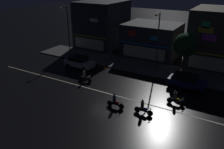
{
  "coord_description": "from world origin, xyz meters",
  "views": [
    {
      "loc": [
        12.99,
        -20.01,
        12.26
      ],
      "look_at": [
        0.28,
        2.01,
        1.44
      ],
      "focal_mm": 37.63,
      "sensor_mm": 36.0,
      "label": 1
    }
  ],
  "objects_px": {
    "motorcycle_opposite_lane": "(143,108)",
    "motorcycle_trailing_far": "(85,77)",
    "traffic_cone": "(105,67)",
    "parked_car_trailing": "(187,81)",
    "streetlamp_mid": "(158,37)",
    "motorcycle_lead": "(115,102)",
    "parked_car_near_kerb": "(79,62)",
    "streetlamp_west": "(67,26)",
    "pedestrian_on_sidewalk": "(111,52)",
    "motorcycle_following": "(176,99)"
  },
  "relations": [
    {
      "from": "streetlamp_west",
      "to": "motorcycle_opposite_lane",
      "type": "distance_m",
      "value": 21.66
    },
    {
      "from": "streetlamp_west",
      "to": "motorcycle_lead",
      "type": "distance_m",
      "value": 19.44
    },
    {
      "from": "pedestrian_on_sidewalk",
      "to": "motorcycle_following",
      "type": "height_order",
      "value": "pedestrian_on_sidewalk"
    },
    {
      "from": "motorcycle_trailing_far",
      "to": "traffic_cone",
      "type": "height_order",
      "value": "motorcycle_trailing_far"
    },
    {
      "from": "motorcycle_opposite_lane",
      "to": "motorcycle_trailing_far",
      "type": "relative_size",
      "value": 1.0
    },
    {
      "from": "streetlamp_mid",
      "to": "pedestrian_on_sidewalk",
      "type": "height_order",
      "value": "streetlamp_mid"
    },
    {
      "from": "motorcycle_following",
      "to": "motorcycle_opposite_lane",
      "type": "xyz_separation_m",
      "value": [
        -2.16,
        -3.36,
        0.0
      ]
    },
    {
      "from": "streetlamp_mid",
      "to": "parked_car_trailing",
      "type": "xyz_separation_m",
      "value": [
        5.14,
        -3.5,
        -3.79
      ]
    },
    {
      "from": "pedestrian_on_sidewalk",
      "to": "motorcycle_trailing_far",
      "type": "relative_size",
      "value": 1.03
    },
    {
      "from": "motorcycle_lead",
      "to": "parked_car_trailing",
      "type": "bearing_deg",
      "value": -130.78
    },
    {
      "from": "parked_car_near_kerb",
      "to": "motorcycle_lead",
      "type": "height_order",
      "value": "parked_car_near_kerb"
    },
    {
      "from": "motorcycle_following",
      "to": "motorcycle_trailing_far",
      "type": "height_order",
      "value": "same"
    },
    {
      "from": "parked_car_trailing",
      "to": "motorcycle_opposite_lane",
      "type": "relative_size",
      "value": 2.26
    },
    {
      "from": "parked_car_near_kerb",
      "to": "motorcycle_opposite_lane",
      "type": "relative_size",
      "value": 2.26
    },
    {
      "from": "motorcycle_lead",
      "to": "motorcycle_following",
      "type": "xyz_separation_m",
      "value": [
        5.06,
        3.63,
        0.0
      ]
    },
    {
      "from": "pedestrian_on_sidewalk",
      "to": "motorcycle_following",
      "type": "relative_size",
      "value": 1.03
    },
    {
      "from": "parked_car_near_kerb",
      "to": "motorcycle_lead",
      "type": "distance_m",
      "value": 12.09
    },
    {
      "from": "motorcycle_opposite_lane",
      "to": "motorcycle_trailing_far",
      "type": "xyz_separation_m",
      "value": [
        -9.19,
        3.26,
        0.0
      ]
    },
    {
      "from": "streetlamp_mid",
      "to": "motorcycle_lead",
      "type": "height_order",
      "value": "streetlamp_mid"
    },
    {
      "from": "parked_car_near_kerb",
      "to": "motorcycle_following",
      "type": "height_order",
      "value": "parked_car_near_kerb"
    },
    {
      "from": "streetlamp_west",
      "to": "pedestrian_on_sidewalk",
      "type": "bearing_deg",
      "value": 10.12
    },
    {
      "from": "motorcycle_lead",
      "to": "motorcycle_opposite_lane",
      "type": "distance_m",
      "value": 2.92
    },
    {
      "from": "motorcycle_following",
      "to": "streetlamp_west",
      "type": "bearing_deg",
      "value": 158.35
    },
    {
      "from": "parked_car_trailing",
      "to": "motorcycle_following",
      "type": "distance_m",
      "value": 4.45
    },
    {
      "from": "motorcycle_trailing_far",
      "to": "motorcycle_opposite_lane",
      "type": "bearing_deg",
      "value": -15.9
    },
    {
      "from": "streetlamp_mid",
      "to": "motorcycle_opposite_lane",
      "type": "distance_m",
      "value": 12.36
    },
    {
      "from": "motorcycle_trailing_far",
      "to": "motorcycle_lead",
      "type": "bearing_deg",
      "value": -25.65
    },
    {
      "from": "streetlamp_west",
      "to": "parked_car_trailing",
      "type": "height_order",
      "value": "streetlamp_west"
    },
    {
      "from": "streetlamp_west",
      "to": "parked_car_near_kerb",
      "type": "height_order",
      "value": "streetlamp_west"
    },
    {
      "from": "motorcycle_opposite_lane",
      "to": "traffic_cone",
      "type": "bearing_deg",
      "value": -43.25
    },
    {
      "from": "motorcycle_opposite_lane",
      "to": "streetlamp_west",
      "type": "bearing_deg",
      "value": -33.64
    },
    {
      "from": "parked_car_trailing",
      "to": "motorcycle_lead",
      "type": "distance_m",
      "value": 9.53
    },
    {
      "from": "motorcycle_opposite_lane",
      "to": "traffic_cone",
      "type": "height_order",
      "value": "motorcycle_opposite_lane"
    },
    {
      "from": "motorcycle_lead",
      "to": "motorcycle_trailing_far",
      "type": "bearing_deg",
      "value": -37.84
    },
    {
      "from": "motorcycle_lead",
      "to": "traffic_cone",
      "type": "relative_size",
      "value": 3.45
    },
    {
      "from": "motorcycle_lead",
      "to": "motorcycle_opposite_lane",
      "type": "xyz_separation_m",
      "value": [
        2.9,
        0.27,
        0.0
      ]
    },
    {
      "from": "pedestrian_on_sidewalk",
      "to": "parked_car_near_kerb",
      "type": "bearing_deg",
      "value": -168.2
    },
    {
      "from": "parked_car_trailing",
      "to": "motorcycle_lead",
      "type": "height_order",
      "value": "parked_car_trailing"
    },
    {
      "from": "streetlamp_west",
      "to": "pedestrian_on_sidewalk",
      "type": "xyz_separation_m",
      "value": [
        7.4,
        1.32,
        -3.54
      ]
    },
    {
      "from": "motorcycle_opposite_lane",
      "to": "motorcycle_following",
      "type": "bearing_deg",
      "value": -124.91
    },
    {
      "from": "pedestrian_on_sidewalk",
      "to": "motorcycle_lead",
      "type": "distance_m",
      "value": 14.93
    },
    {
      "from": "streetlamp_mid",
      "to": "motorcycle_following",
      "type": "xyz_separation_m",
      "value": [
        5.12,
        -7.94,
        -4.02
      ]
    },
    {
      "from": "parked_car_trailing",
      "to": "motorcycle_lead",
      "type": "bearing_deg",
      "value": 57.8
    },
    {
      "from": "motorcycle_trailing_far",
      "to": "motorcycle_following",
      "type": "bearing_deg",
      "value": 4.13
    },
    {
      "from": "streetlamp_west",
      "to": "traffic_cone",
      "type": "distance_m",
      "value": 10.36
    },
    {
      "from": "parked_car_trailing",
      "to": "traffic_cone",
      "type": "relative_size",
      "value": 7.82
    },
    {
      "from": "motorcycle_following",
      "to": "streetlamp_mid",
      "type": "bearing_deg",
      "value": 122.0
    },
    {
      "from": "motorcycle_opposite_lane",
      "to": "traffic_cone",
      "type": "relative_size",
      "value": 3.45
    },
    {
      "from": "parked_car_trailing",
      "to": "motorcycle_following",
      "type": "xyz_separation_m",
      "value": [
        -0.02,
        -4.44,
        -0.24
      ]
    },
    {
      "from": "streetlamp_mid",
      "to": "motorcycle_following",
      "type": "relative_size",
      "value": 4.07
    }
  ]
}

